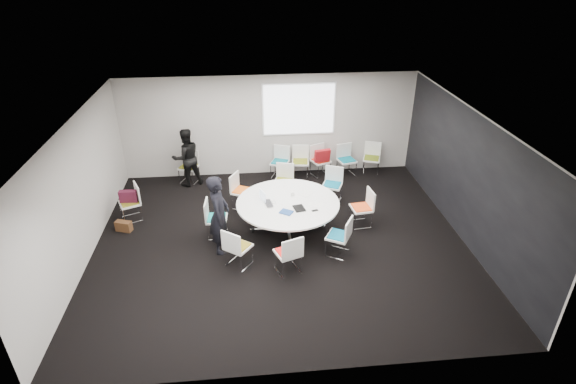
{
  "coord_description": "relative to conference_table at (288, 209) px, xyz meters",
  "views": [
    {
      "loc": [
        -0.65,
        -8.15,
        5.65
      ],
      "look_at": [
        0.2,
        0.4,
        1.0
      ],
      "focal_mm": 28.0,
      "sensor_mm": 36.0,
      "label": 1
    }
  ],
  "objects": [
    {
      "name": "person_main",
      "position": [
        -1.48,
        -0.61,
        0.32
      ],
      "size": [
        0.48,
        0.67,
        1.74
      ],
      "primitive_type": "imported",
      "rotation": [
        0.0,
        0.0,
        1.47
      ],
      "color": "black",
      "rests_on": "ground"
    },
    {
      "name": "papers_right",
      "position": [
        0.46,
        0.34,
        0.19
      ],
      "size": [
        0.36,
        0.36,
        0.0
      ],
      "primitive_type": "cube",
      "rotation": [
        0.0,
        0.0,
        0.84
      ],
      "color": "white",
      "rests_on": "conference_table"
    },
    {
      "name": "room_shell",
      "position": [
        -0.11,
        -0.43,
        0.85
      ],
      "size": [
        8.08,
        7.08,
        2.88
      ],
      "color": "black",
      "rests_on": "ground"
    },
    {
      "name": "chair_back_e",
      "position": [
        2.65,
        2.74,
        -0.27
      ],
      "size": [
        0.58,
        0.57,
        0.88
      ],
      "rotation": [
        0.0,
        0.0,
        2.81
      ],
      "color": "silver",
      "rests_on": "ground"
    },
    {
      "name": "chair_ring_b",
      "position": [
        1.24,
        1.25,
        -0.27
      ],
      "size": [
        0.6,
        0.59,
        0.88
      ],
      "rotation": [
        0.0,
        0.0,
        2.73
      ],
      "color": "silver",
      "rests_on": "ground"
    },
    {
      "name": "person_back",
      "position": [
        -2.45,
        2.52,
        0.25
      ],
      "size": [
        0.95,
        0.87,
        1.6
      ],
      "primitive_type": "imported",
      "rotation": [
        0.0,
        0.0,
        3.56
      ],
      "color": "black",
      "rests_on": "ground"
    },
    {
      "name": "chair_ring_h",
      "position": [
        0.96,
        -1.02,
        -0.27
      ],
      "size": [
        0.62,
        0.62,
        0.88
      ],
      "rotation": [
        0.0,
        0.0,
        7.34
      ],
      "color": "silver",
      "rests_on": "ground"
    },
    {
      "name": "chair_spare_left",
      "position": [
        -3.62,
        0.83,
        -0.27
      ],
      "size": [
        0.59,
        0.6,
        0.88
      ],
      "rotation": [
        0.0,
        0.0,
        1.98
      ],
      "color": "silver",
      "rests_on": "ground"
    },
    {
      "name": "chair_back_d",
      "position": [
        1.92,
        2.69,
        -0.27
      ],
      "size": [
        0.56,
        0.56,
        0.88
      ],
      "rotation": [
        0.0,
        0.0,
        3.41
      ],
      "color": "silver",
      "rests_on": "ground"
    },
    {
      "name": "tablet_folio",
      "position": [
        -0.08,
        -0.44,
        0.2
      ],
      "size": [
        0.33,
        0.31,
        0.03
      ],
      "primitive_type": "cube",
      "rotation": [
        0.0,
        0.0,
        -0.57
      ],
      "color": "navy",
      "rests_on": "conference_table"
    },
    {
      "name": "chair_ring_c",
      "position": [
        0.04,
        1.55,
        -0.27
      ],
      "size": [
        0.58,
        0.57,
        0.88
      ],
      "rotation": [
        0.0,
        0.0,
        2.82
      ],
      "color": "silver",
      "rests_on": "ground"
    },
    {
      "name": "notebook_black",
      "position": [
        0.21,
        -0.31,
        0.19
      ],
      "size": [
        0.27,
        0.34,
        0.02
      ],
      "primitive_type": "cube",
      "rotation": [
        0.0,
        0.0,
        0.19
      ],
      "color": "black",
      "rests_on": "conference_table"
    },
    {
      "name": "chair_ring_e",
      "position": [
        -1.59,
        -0.07,
        -0.27
      ],
      "size": [
        0.48,
        0.49,
        0.88
      ],
      "rotation": [
        0.0,
        0.0,
        4.65
      ],
      "color": "silver",
      "rests_on": "ground"
    },
    {
      "name": "cup",
      "position": [
        0.14,
        0.28,
        0.23
      ],
      "size": [
        0.08,
        0.08,
        0.09
      ],
      "primitive_type": "cylinder",
      "color": "white",
      "rests_on": "conference_table"
    },
    {
      "name": "chair_ring_d",
      "position": [
        -1.02,
        1.14,
        -0.27
      ],
      "size": [
        0.61,
        0.61,
        0.88
      ],
      "rotation": [
        0.0,
        0.0,
        4.24
      ],
      "color": "silver",
      "rests_on": "ground"
    },
    {
      "name": "red_jacket",
      "position": [
        1.19,
        2.51,
        0.15
      ],
      "size": [
        0.46,
        0.26,
        0.36
      ],
      "primitive_type": "cube",
      "rotation": [
        0.17,
        0.0,
        0.23
      ],
      "color": "maroon",
      "rests_on": "chair_back_c"
    },
    {
      "name": "chair_back_a",
      "position": [
        0.05,
        2.74,
        -0.27
      ],
      "size": [
        0.59,
        0.59,
        0.88
      ],
      "rotation": [
        0.0,
        0.0,
        2.76
      ],
      "color": "silver",
      "rests_on": "ground"
    },
    {
      "name": "chair_back_c",
      "position": [
        1.19,
        2.74,
        -0.27
      ],
      "size": [
        0.6,
        0.59,
        0.88
      ],
      "rotation": [
        0.0,
        0.0,
        3.55
      ],
      "color": "silver",
      "rests_on": "ground"
    },
    {
      "name": "papers_front",
      "position": [
        0.59,
        -0.18,
        0.19
      ],
      "size": [
        0.35,
        0.29,
        0.0
      ],
      "primitive_type": "cube",
      "rotation": [
        0.0,
        0.0,
        -0.31
      ],
      "color": "white",
      "rests_on": "conference_table"
    },
    {
      "name": "chair_ring_a",
      "position": [
        1.71,
        0.06,
        -0.27
      ],
      "size": [
        0.5,
        0.51,
        0.88
      ],
      "rotation": [
        0.0,
        0.0,
        1.68
      ],
      "color": "silver",
      "rests_on": "ground"
    },
    {
      "name": "laptop",
      "position": [
        -0.38,
        -0.03,
        0.2
      ],
      "size": [
        0.29,
        0.39,
        0.03
      ],
      "primitive_type": "imported",
      "rotation": [
        0.0,
        0.0,
        1.75
      ],
      "color": "#333338",
      "rests_on": "conference_table"
    },
    {
      "name": "laptop_lid",
      "position": [
        -0.55,
        0.12,
        0.31
      ],
      "size": [
        0.13,
        0.28,
        0.22
      ],
      "primitive_type": "cube",
      "rotation": [
        0.0,
        0.0,
        1.96
      ],
      "color": "silver",
      "rests_on": "conference_table"
    },
    {
      "name": "phone",
      "position": [
        0.54,
        -0.42,
        0.19
      ],
      "size": [
        0.15,
        0.11,
        0.01
      ],
      "primitive_type": "cube",
      "rotation": [
        0.0,
        0.0,
        0.28
      ],
      "color": "black",
      "rests_on": "conference_table"
    },
    {
      "name": "chair_back_b",
      "position": [
        0.62,
        2.71,
        -0.27
      ],
      "size": [
        0.51,
        0.5,
        0.88
      ],
      "rotation": [
        0.0,
        0.0,
        3.02
      ],
      "color": "silver",
      "rests_on": "ground"
    },
    {
      "name": "chair_person_back",
      "position": [
        -2.45,
        2.69,
        -0.27
      ],
      "size": [
        0.59,
        0.58,
        0.88
      ],
      "rotation": [
        0.0,
        0.0,
        2.77
      ],
      "color": "silver",
      "rests_on": "ground"
    },
    {
      "name": "chair_ring_g",
      "position": [
        -0.14,
        -1.5,
        -0.27
      ],
      "size": [
        0.59,
        0.58,
        0.88
      ],
      "rotation": [
        0.0,
        0.0,
        6.64
      ],
      "color": "silver",
      "rests_on": "ground"
    },
    {
      "name": "projection_screen",
      "position": [
        0.6,
        3.03,
        1.3
      ],
      "size": [
        1.9,
        0.03,
        1.35
      ],
      "primitive_type": "cube",
      "color": "white",
      "rests_on": "room_shell"
    },
    {
      "name": "brown_bag",
      "position": [
        -3.72,
        0.34,
        -0.43
      ],
      "size": [
        0.39,
        0.27,
        0.24
      ],
      "primitive_type": "cube",
      "rotation": [
        0.0,
        0.0,
        -0.33
      ],
      "color": "#462A16",
      "rests_on": "ground"
    },
    {
      "name": "conference_table",
      "position": [
        0.0,
        0.0,
        0.0
      ],
      "size": [
        2.28,
        2.28,
        0.73
      ],
      "color": "silver",
      "rests_on": "ground"
    },
    {
      "name": "chair_ring_f",
      "position": [
        -1.12,
        -1.19,
        -0.27
      ],
      "size": [
        0.64,
        0.63,
        0.88
      ],
      "rotation": [
        0.0,
        0.0,
        5.64
      ],
      "color": "silver",
      "rests_on": "ground"
    },
    {
      "name": "maroon_bag",
      "position": [
        -3.63,
        0.83,
        0.07
      ],
      "size": [
        0.41,
        0.16,
        0.28
      ],
      "primitive_type": "cube",
      "rotation": [
        0.0,
        0.0,
        -0.05
      ],
      "color": "#471325",
      "rests_on": "chair_spare_left"
    }
  ]
}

